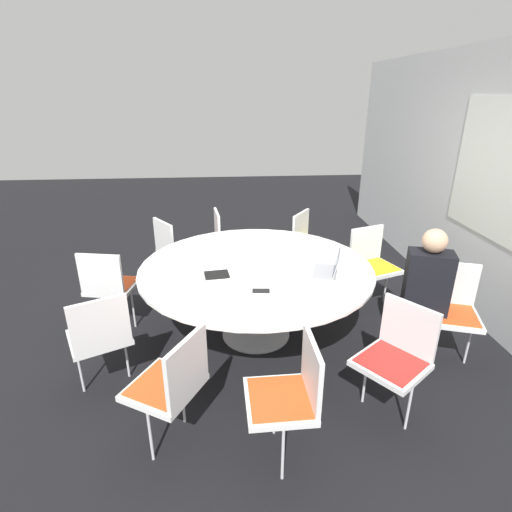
{
  "coord_description": "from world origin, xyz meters",
  "views": [
    {
      "loc": [
        3.37,
        -0.27,
        2.24
      ],
      "look_at": [
        0.0,
        0.0,
        0.84
      ],
      "focal_mm": 28.0,
      "sensor_mm": 36.0,
      "label": 1
    }
  ],
  "objects_px": {
    "chair_2": "(310,241)",
    "person_0": "(427,287)",
    "chair_9": "(397,352)",
    "chair_4": "(174,247)",
    "spiral_notebook": "(217,275)",
    "chair_3": "(228,238)",
    "chair_6": "(100,333)",
    "chair_8": "(290,391)",
    "chair_5": "(109,283)",
    "laptop": "(330,268)",
    "chair_7": "(172,381)",
    "cell_phone": "(261,291)",
    "chair_1": "(372,260)",
    "chair_0": "(451,305)"
  },
  "relations": [
    {
      "from": "chair_1",
      "to": "chair_4",
      "type": "height_order",
      "value": "same"
    },
    {
      "from": "chair_8",
      "to": "chair_0",
      "type": "bearing_deg",
      "value": -60.02
    },
    {
      "from": "chair_2",
      "to": "chair_3",
      "type": "relative_size",
      "value": 1.0
    },
    {
      "from": "chair_2",
      "to": "cell_phone",
      "type": "xyz_separation_m",
      "value": [
        1.72,
        -0.77,
        0.22
      ]
    },
    {
      "from": "chair_3",
      "to": "laptop",
      "type": "distance_m",
      "value": 1.87
    },
    {
      "from": "chair_1",
      "to": "person_0",
      "type": "xyz_separation_m",
      "value": [
        1.03,
        0.09,
        0.19
      ]
    },
    {
      "from": "chair_1",
      "to": "chair_5",
      "type": "height_order",
      "value": "same"
    },
    {
      "from": "chair_1",
      "to": "laptop",
      "type": "bearing_deg",
      "value": 28.25
    },
    {
      "from": "chair_9",
      "to": "cell_phone",
      "type": "relative_size",
      "value": 5.99
    },
    {
      "from": "spiral_notebook",
      "to": "chair_3",
      "type": "bearing_deg",
      "value": 175.94
    },
    {
      "from": "chair_5",
      "to": "spiral_notebook",
      "type": "height_order",
      "value": "chair_5"
    },
    {
      "from": "cell_phone",
      "to": "chair_2",
      "type": "bearing_deg",
      "value": 155.95
    },
    {
      "from": "chair_2",
      "to": "chair_7",
      "type": "distance_m",
      "value": 2.86
    },
    {
      "from": "laptop",
      "to": "chair_7",
      "type": "bearing_deg",
      "value": -31.91
    },
    {
      "from": "chair_6",
      "to": "chair_7",
      "type": "distance_m",
      "value": 0.85
    },
    {
      "from": "chair_6",
      "to": "person_0",
      "type": "relative_size",
      "value": 0.71
    },
    {
      "from": "chair_9",
      "to": "cell_phone",
      "type": "height_order",
      "value": "chair_9"
    },
    {
      "from": "person_0",
      "to": "chair_2",
      "type": "bearing_deg",
      "value": -50.82
    },
    {
      "from": "chair_5",
      "to": "cell_phone",
      "type": "height_order",
      "value": "chair_5"
    },
    {
      "from": "chair_6",
      "to": "chair_8",
      "type": "relative_size",
      "value": 1.0
    },
    {
      "from": "chair_2",
      "to": "chair_5",
      "type": "relative_size",
      "value": 1.0
    },
    {
      "from": "chair_7",
      "to": "cell_phone",
      "type": "bearing_deg",
      "value": -10.3
    },
    {
      "from": "chair_0",
      "to": "chair_9",
      "type": "height_order",
      "value": "same"
    },
    {
      "from": "chair_5",
      "to": "spiral_notebook",
      "type": "bearing_deg",
      "value": -9.25
    },
    {
      "from": "chair_2",
      "to": "person_0",
      "type": "height_order",
      "value": "person_0"
    },
    {
      "from": "laptop",
      "to": "chair_4",
      "type": "bearing_deg",
      "value": -112.93
    },
    {
      "from": "spiral_notebook",
      "to": "cell_phone",
      "type": "relative_size",
      "value": 1.57
    },
    {
      "from": "chair_3",
      "to": "chair_9",
      "type": "relative_size",
      "value": 1.0
    },
    {
      "from": "chair_9",
      "to": "spiral_notebook",
      "type": "distance_m",
      "value": 1.59
    },
    {
      "from": "spiral_notebook",
      "to": "chair_7",
      "type": "bearing_deg",
      "value": -14.41
    },
    {
      "from": "chair_0",
      "to": "chair_8",
      "type": "relative_size",
      "value": 1.0
    },
    {
      "from": "chair_9",
      "to": "laptop",
      "type": "height_order",
      "value": "laptop"
    },
    {
      "from": "chair_0",
      "to": "person_0",
      "type": "relative_size",
      "value": 0.71
    },
    {
      "from": "spiral_notebook",
      "to": "chair_4",
      "type": "bearing_deg",
      "value": -158.14
    },
    {
      "from": "chair_3",
      "to": "chair_7",
      "type": "height_order",
      "value": "same"
    },
    {
      "from": "chair_0",
      "to": "chair_6",
      "type": "xyz_separation_m",
      "value": [
        0.21,
        -2.92,
        0.0
      ]
    },
    {
      "from": "chair_2",
      "to": "chair_9",
      "type": "bearing_deg",
      "value": 38.72
    },
    {
      "from": "chair_2",
      "to": "chair_4",
      "type": "relative_size",
      "value": 1.0
    },
    {
      "from": "chair_3",
      "to": "person_0",
      "type": "distance_m",
      "value": 2.52
    },
    {
      "from": "chair_1",
      "to": "chair_9",
      "type": "bearing_deg",
      "value": 56.41
    },
    {
      "from": "chair_9",
      "to": "person_0",
      "type": "distance_m",
      "value": 0.81
    },
    {
      "from": "chair_9",
      "to": "person_0",
      "type": "xyz_separation_m",
      "value": [
        -0.62,
        0.49,
        0.19
      ]
    },
    {
      "from": "chair_7",
      "to": "person_0",
      "type": "bearing_deg",
      "value": -39.42
    },
    {
      "from": "chair_1",
      "to": "chair_2",
      "type": "xyz_separation_m",
      "value": [
        -0.67,
        -0.56,
        0.0
      ]
    },
    {
      "from": "cell_phone",
      "to": "chair_9",
      "type": "bearing_deg",
      "value": 57.26
    },
    {
      "from": "chair_5",
      "to": "chair_6",
      "type": "bearing_deg",
      "value": -68.8
    },
    {
      "from": "chair_0",
      "to": "chair_3",
      "type": "distance_m",
      "value": 2.69
    },
    {
      "from": "chair_6",
      "to": "chair_8",
      "type": "bearing_deg",
      "value": -54.62
    },
    {
      "from": "chair_9",
      "to": "chair_4",
      "type": "bearing_deg",
      "value": 1.91
    },
    {
      "from": "chair_5",
      "to": "cell_phone",
      "type": "distance_m",
      "value": 1.6
    }
  ]
}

